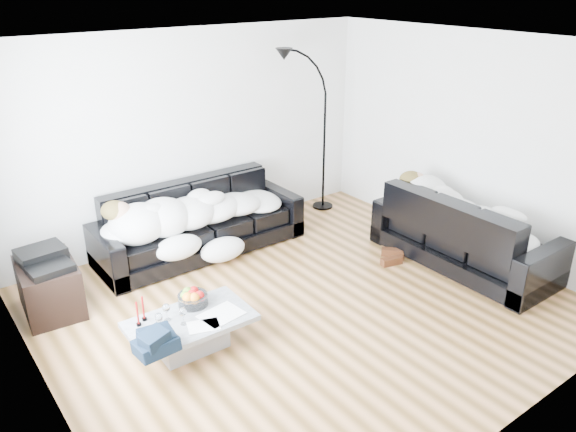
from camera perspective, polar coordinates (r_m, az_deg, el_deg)
ground at (r=5.90m, az=1.77°, el=-8.98°), size 5.00×5.00×0.00m
wall_back at (r=7.13m, az=-9.52°, el=7.98°), size 5.00×0.02×2.60m
wall_left at (r=4.35m, az=-24.84°, el=-4.29°), size 0.02×4.50×2.60m
wall_right at (r=7.08m, az=18.08°, el=7.04°), size 0.02×4.50×2.60m
ceiling at (r=5.01m, az=2.15°, el=16.97°), size 5.00×5.00×0.00m
sofa_back at (r=6.88m, az=-8.94°, el=-0.39°), size 2.54×0.88×0.83m
sofa_right at (r=6.81m, az=17.53°, el=-1.35°), size 0.91×2.13×0.86m
sleeper_back at (r=6.76m, az=-8.85°, el=1.18°), size 2.15×0.74×0.43m
sleeper_right at (r=6.73m, az=17.75°, el=0.29°), size 0.77×1.83×0.45m
teal_cushion at (r=7.03m, az=13.25°, el=2.45°), size 0.42×0.38×0.20m
coffee_table at (r=5.27m, az=-9.80°, el=-11.70°), size 1.11×0.66×0.32m
fruit_bowl at (r=5.33m, az=-9.66°, el=-8.07°), size 0.30×0.30×0.17m
wine_glass_a at (r=5.16m, az=-12.24°, el=-9.53°), size 0.08×0.08×0.17m
wine_glass_b at (r=5.05m, az=-12.96°, el=-10.41°), size 0.07×0.07×0.17m
wine_glass_c at (r=5.08m, az=-10.61°, el=-9.97°), size 0.08×0.08×0.16m
candle_left at (r=5.12m, az=-15.04°, el=-9.61°), size 0.05×0.05×0.24m
candle_right at (r=5.18m, az=-14.49°, el=-9.10°), size 0.05×0.05×0.24m
newspaper_a at (r=5.19m, az=-6.80°, el=-9.89°), size 0.41×0.33×0.01m
newspaper_b at (r=5.06m, az=-8.57°, el=-10.95°), size 0.32×0.28×0.01m
navy_jacket at (r=4.75m, az=-13.14°, el=-11.52°), size 0.36×0.30×0.18m
shoes at (r=6.84m, az=10.51°, el=-4.07°), size 0.53×0.48×0.10m
av_cabinet at (r=6.17m, az=-23.07°, el=-6.67°), size 0.59×0.81×0.53m
stereo at (r=6.02m, az=-23.56°, el=-3.95°), size 0.47×0.38×0.13m
floor_lamp at (r=7.95m, az=3.71°, el=7.75°), size 0.78×0.44×2.04m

